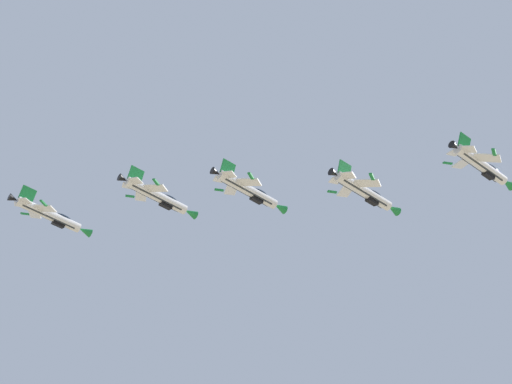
# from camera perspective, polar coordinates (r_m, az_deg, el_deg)

# --- Properties ---
(fighter_jet_lead) EXTENTS (13.95, 11.28, 5.20)m
(fighter_jet_lead) POSITION_cam_1_polar(r_m,az_deg,el_deg) (125.19, 17.52, 2.00)
(fighter_jet_lead) COLOR silver
(fighter_jet_left_wing) EXTENTS (13.95, 11.46, 4.78)m
(fighter_jet_left_wing) POSITION_cam_1_polar(r_m,az_deg,el_deg) (121.36, 8.64, 0.00)
(fighter_jet_left_wing) COLOR silver
(fighter_jet_right_wing) EXTENTS (13.95, 11.43, 4.85)m
(fighter_jet_right_wing) POSITION_cam_1_polar(r_m,az_deg,el_deg) (122.46, -0.56, 0.12)
(fighter_jet_right_wing) COLOR silver
(fighter_jet_left_outer) EXTENTS (13.95, 11.46, 4.79)m
(fighter_jet_left_outer) POSITION_cam_1_polar(r_m,az_deg,el_deg) (125.93, -7.80, -0.36)
(fighter_jet_left_outer) COLOR silver
(fighter_jet_right_outer) EXTENTS (13.95, 11.39, 4.96)m
(fighter_jet_right_outer) POSITION_cam_1_polar(r_m,az_deg,el_deg) (132.48, -16.02, -1.80)
(fighter_jet_right_outer) COLOR silver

